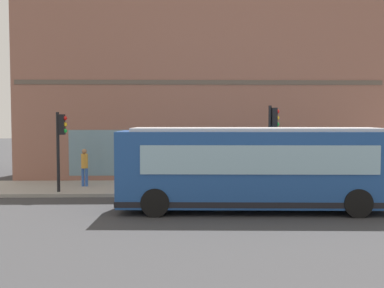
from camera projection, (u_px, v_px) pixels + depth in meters
name	position (u px, v px, depth m)	size (l,w,h in m)	color
ground	(208.00, 209.00, 17.60)	(120.00, 120.00, 0.00)	#38383A
sidewalk_curb	(202.00, 188.00, 22.36)	(4.35, 40.00, 0.15)	#9E9991
building_corner	(197.00, 95.00, 27.92)	(7.40, 19.61, 9.60)	#8C5B4C
city_bus_nearside	(255.00, 169.00, 17.17)	(2.94, 10.13, 3.07)	#1E478C
traffic_light_near_corner	(273.00, 132.00, 20.71)	(0.32, 0.49, 3.83)	black
traffic_light_down_block	(61.00, 136.00, 20.54)	(0.32, 0.49, 3.54)	black
fire_hydrant	(283.00, 174.00, 24.04)	(0.35, 0.35, 0.74)	red
pedestrian_walking_along_curb	(217.00, 163.00, 23.52)	(0.32, 0.32, 1.74)	#3F8C4C
pedestrian_near_hydrant	(354.00, 162.00, 24.01)	(0.32, 0.32, 1.70)	#3F8C4C
pedestrian_by_light_pole	(85.00, 165.00, 22.26)	(0.32, 0.32, 1.80)	#3359A5
newspaper_vending_box	(153.00, 177.00, 22.31)	(0.44, 0.43, 0.90)	#197233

